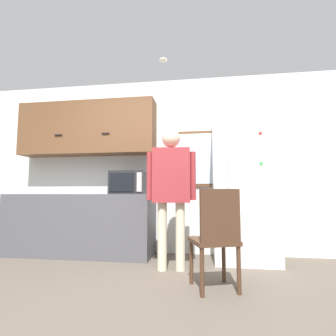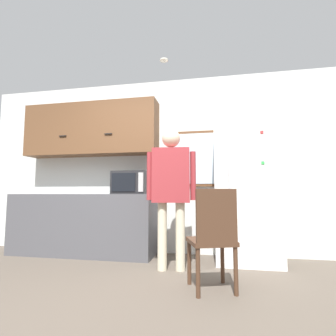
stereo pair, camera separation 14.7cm
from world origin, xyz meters
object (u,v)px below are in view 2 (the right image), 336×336
(microwave, at_px, (131,183))
(chair, at_px, (213,235))
(person, at_px, (171,183))
(refrigerator, at_px, (246,188))

(microwave, relative_size, chair, 0.52)
(person, xyz_separation_m, refrigerator, (0.92, 0.53, -0.06))
(microwave, distance_m, refrigerator, 1.61)
(microwave, xyz_separation_m, person, (0.69, -0.53, -0.02))
(microwave, distance_m, chair, 1.73)
(microwave, height_order, chair, microwave)
(microwave, relative_size, refrigerator, 0.25)
(person, bearing_deg, chair, -56.09)
(refrigerator, bearing_deg, chair, -109.91)
(refrigerator, bearing_deg, person, -149.99)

